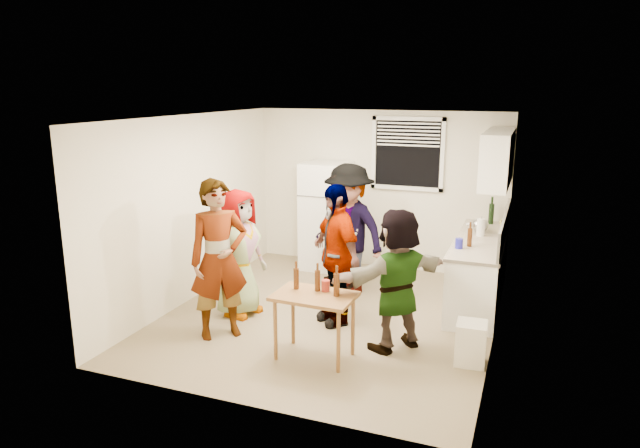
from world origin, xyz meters
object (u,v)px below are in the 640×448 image
at_px(guest_grey, 241,313).
at_px(guest_back_left, 342,288).
at_px(guest_orange, 395,347).
at_px(trash_bin, 471,341).
at_px(guest_stripe, 222,335).
at_px(beer_bottle_table, 337,296).
at_px(beer_bottle_counter, 469,246).
at_px(blue_cup, 459,248).
at_px(wine_bottle, 490,224).
at_px(red_cup, 326,291).
at_px(serving_table, 315,357).
at_px(guest_back_right, 348,293).
at_px(kettle, 480,232).
at_px(guest_black, 335,321).
at_px(refrigerator, 326,216).

height_order(guest_grey, guest_back_left, guest_back_left).
bearing_deg(guest_orange, trash_bin, 123.05).
relative_size(guest_stripe, guest_orange, 1.16).
bearing_deg(beer_bottle_table, guest_orange, 43.45).
bearing_deg(beer_bottle_counter, beer_bottle_table, -122.63).
bearing_deg(blue_cup, wine_bottle, 80.09).
relative_size(beer_bottle_counter, guest_orange, 0.14).
xyz_separation_m(wine_bottle, guest_grey, (-2.86, -2.37, -0.90)).
bearing_deg(red_cup, guest_grey, 154.99).
distance_m(wine_bottle, guest_stripe, 4.19).
bearing_deg(guest_stripe, guest_grey, 54.94).
height_order(beer_bottle_table, guest_orange, beer_bottle_table).
height_order(serving_table, guest_back_right, serving_table).
bearing_deg(guest_grey, kettle, -43.35).
relative_size(blue_cup, guest_back_right, 0.07).
xyz_separation_m(kettle, beer_bottle_table, (-1.19, -2.57, -0.18)).
distance_m(kettle, beer_bottle_table, 2.84).
xyz_separation_m(trash_bin, guest_black, (-1.70, 0.53, -0.25)).
bearing_deg(kettle, guest_stripe, -133.78).
height_order(blue_cup, guest_stripe, blue_cup).
bearing_deg(beer_bottle_counter, trash_bin, -81.00).
bearing_deg(trash_bin, guest_orange, 173.69).
height_order(guest_back_right, guest_orange, guest_back_right).
distance_m(guest_grey, guest_back_right, 1.61).
xyz_separation_m(beer_bottle_table, guest_back_right, (-0.51, 1.96, -0.72)).
xyz_separation_m(guest_grey, guest_stripe, (0.11, -0.66, 0.00)).
height_order(beer_bottle_counter, trash_bin, beer_bottle_counter).
height_order(beer_bottle_table, guest_back_right, beer_bottle_table).
bearing_deg(guest_back_left, kettle, 53.25).
relative_size(guest_grey, guest_black, 0.94).
distance_m(refrigerator, guest_back_left, 1.32).
distance_m(beer_bottle_counter, guest_grey, 3.03).
distance_m(guest_back_left, guest_back_right, 0.22).
height_order(guest_stripe, guest_black, guest_stripe).
relative_size(red_cup, guest_grey, 0.07).
relative_size(trash_bin, guest_back_left, 0.28).
bearing_deg(blue_cup, guest_stripe, -148.21).
height_order(refrigerator, kettle, refrigerator).
bearing_deg(kettle, guest_back_left, -163.10).
height_order(beer_bottle_counter, guest_orange, beer_bottle_counter).
bearing_deg(guest_back_left, guest_orange, -14.24).
bearing_deg(red_cup, guest_back_right, 100.55).
bearing_deg(guest_back_left, guest_black, -35.31).
relative_size(trash_bin, red_cup, 3.76).
bearing_deg(guest_back_right, beer_bottle_counter, 15.99).
bearing_deg(guest_orange, guest_back_right, -105.32).
bearing_deg(trash_bin, guest_stripe, -173.63).
xyz_separation_m(wine_bottle, guest_stripe, (-2.75, -3.03, -0.90)).
bearing_deg(red_cup, beer_bottle_counter, 52.31).
bearing_deg(guest_orange, red_cup, -20.33).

